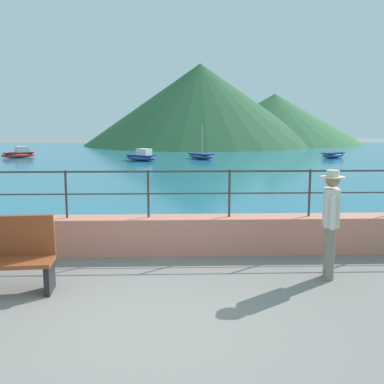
% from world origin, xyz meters
% --- Properties ---
extents(ground_plane, '(120.00, 120.00, 0.00)m').
position_xyz_m(ground_plane, '(0.00, 0.00, 0.00)').
color(ground_plane, slate).
extents(promenade_wall, '(20.00, 0.56, 0.70)m').
position_xyz_m(promenade_wall, '(0.00, 3.20, 0.35)').
color(promenade_wall, tan).
rests_on(promenade_wall, ground).
extents(railing, '(18.44, 0.04, 0.90)m').
position_xyz_m(railing, '(0.00, 3.20, 1.31)').
color(railing, '#383330').
rests_on(railing, promenade_wall).
extents(lake_water, '(64.00, 44.32, 0.06)m').
position_xyz_m(lake_water, '(0.00, 25.84, 0.03)').
color(lake_water, '#236B89').
rests_on(lake_water, ground).
extents(hill_main, '(24.54, 24.54, 8.47)m').
position_xyz_m(hill_main, '(3.11, 43.13, 4.23)').
color(hill_main, '#285633').
rests_on(hill_main, ground).
extents(hill_secondary, '(19.60, 19.60, 5.53)m').
position_xyz_m(hill_secondary, '(11.48, 45.27, 2.76)').
color(hill_secondary, '#33663D').
rests_on(hill_secondary, ground).
extents(person_walking, '(0.38, 0.56, 1.75)m').
position_xyz_m(person_walking, '(2.97, 1.69, 0.98)').
color(person_walking, slate).
rests_on(person_walking, ground).
extents(boat_0, '(2.34, 2.17, 0.36)m').
position_xyz_m(boat_0, '(11.12, 24.91, 0.26)').
color(boat_0, '#2D4C9E').
rests_on(boat_0, lake_water).
extents(boat_1, '(2.07, 2.39, 2.19)m').
position_xyz_m(boat_1, '(2.16, 24.29, 0.26)').
color(boat_1, '#2D4C9E').
rests_on(boat_1, lake_water).
extents(boat_2, '(2.38, 2.10, 0.76)m').
position_xyz_m(boat_2, '(-10.13, 25.84, 0.33)').
color(boat_2, red).
rests_on(boat_2, lake_water).
extents(boat_4, '(2.38, 2.09, 0.76)m').
position_xyz_m(boat_4, '(-1.63, 23.09, 0.33)').
color(boat_4, '#2D4C9E').
rests_on(boat_4, lake_water).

